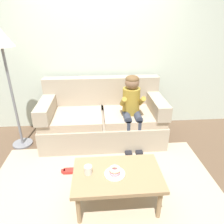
# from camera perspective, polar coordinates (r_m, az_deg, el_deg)

# --- Properties ---
(ground) EXTENTS (10.00, 10.00, 0.00)m
(ground) POSITION_cam_1_polar(r_m,az_deg,el_deg) (2.83, -2.47, -16.10)
(ground) COLOR brown
(wall_back) EXTENTS (8.00, 0.10, 2.80)m
(wall_back) POSITION_cam_1_polar(r_m,az_deg,el_deg) (3.56, -3.82, 17.58)
(wall_back) COLOR beige
(wall_back) RESTS_ON ground
(area_rug) EXTENTS (2.74, 1.63, 0.01)m
(area_rug) POSITION_cam_1_polar(r_m,az_deg,el_deg) (2.64, -2.25, -19.57)
(area_rug) COLOR tan
(area_rug) RESTS_ON ground
(couch) EXTENTS (1.90, 0.90, 0.96)m
(couch) POSITION_cam_1_polar(r_m,az_deg,el_deg) (3.34, -2.58, -1.87)
(couch) COLOR tan
(couch) RESTS_ON ground
(coffee_table) EXTENTS (0.91, 0.57, 0.40)m
(coffee_table) POSITION_cam_1_polar(r_m,az_deg,el_deg) (2.21, 1.49, -17.50)
(coffee_table) COLOR #937551
(coffee_table) RESTS_ON ground
(person_child) EXTENTS (0.34, 0.58, 1.10)m
(person_child) POSITION_cam_1_polar(r_m,az_deg,el_deg) (3.06, 5.57, 2.05)
(person_child) COLOR olive
(person_child) RESTS_ON ground
(plate) EXTENTS (0.21, 0.21, 0.01)m
(plate) POSITION_cam_1_polar(r_m,az_deg,el_deg) (2.17, 0.76, -16.85)
(plate) COLOR white
(plate) RESTS_ON coffee_table
(donut) EXTENTS (0.17, 0.17, 0.04)m
(donut) POSITION_cam_1_polar(r_m,az_deg,el_deg) (2.15, 0.77, -16.35)
(donut) COLOR pink
(donut) RESTS_ON plate
(donut_second) EXTENTS (0.17, 0.17, 0.04)m
(donut_second) POSITION_cam_1_polar(r_m,az_deg,el_deg) (2.13, 0.77, -15.62)
(donut_second) COLOR beige
(donut_second) RESTS_ON donut
(mug) EXTENTS (0.08, 0.08, 0.09)m
(mug) POSITION_cam_1_polar(r_m,az_deg,el_deg) (2.17, -6.65, -15.74)
(mug) COLOR silver
(mug) RESTS_ON coffee_table
(toy_controller) EXTENTS (0.23, 0.09, 0.05)m
(toy_controller) POSITION_cam_1_polar(r_m,az_deg,el_deg) (2.84, -11.68, -15.82)
(toy_controller) COLOR red
(toy_controller) RESTS_ON ground
(floor_lamp) EXTENTS (0.34, 0.34, 1.77)m
(floor_lamp) POSITION_cam_1_polar(r_m,az_deg,el_deg) (3.13, -28.24, 14.98)
(floor_lamp) COLOR slate
(floor_lamp) RESTS_ON ground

